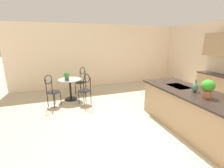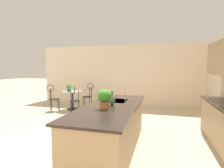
{
  "view_description": "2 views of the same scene",
  "coord_description": "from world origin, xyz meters",
  "px_view_note": "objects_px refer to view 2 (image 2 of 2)",
  "views": [
    {
      "loc": [
        2.88,
        -2.06,
        2.06
      ],
      "look_at": [
        -0.71,
        -0.78,
        1.01
      ],
      "focal_mm": 25.9,
      "sensor_mm": 36.0,
      "label": 1
    },
    {
      "loc": [
        3.73,
        1.82,
        1.69
      ],
      "look_at": [
        -1.43,
        0.39,
        1.19
      ],
      "focal_mm": 28.6,
      "sensor_mm": 36.0,
      "label": 2
    }
  ],
  "objects_px": {
    "chair_toward_desk": "(53,96)",
    "potted_plant_on_table": "(69,88)",
    "chair_by_island": "(75,98)",
    "vase_on_counter": "(112,100)",
    "chair_near_window": "(89,94)",
    "bistro_table": "(73,98)",
    "potted_plant_counter_near": "(104,98)"
  },
  "relations": [
    {
      "from": "chair_toward_desk",
      "to": "potted_plant_on_table",
      "type": "distance_m",
      "value": 0.69
    },
    {
      "from": "chair_near_window",
      "to": "chair_by_island",
      "type": "bearing_deg",
      "value": -2.68
    },
    {
      "from": "bistro_table",
      "to": "chair_by_island",
      "type": "height_order",
      "value": "chair_by_island"
    },
    {
      "from": "chair_toward_desk",
      "to": "vase_on_counter",
      "type": "xyz_separation_m",
      "value": [
        2.49,
        3.07,
        0.46
      ]
    },
    {
      "from": "bistro_table",
      "to": "vase_on_counter",
      "type": "height_order",
      "value": "vase_on_counter"
    },
    {
      "from": "chair_near_window",
      "to": "vase_on_counter",
      "type": "relative_size",
      "value": 3.62
    },
    {
      "from": "chair_by_island",
      "to": "potted_plant_on_table",
      "type": "bearing_deg",
      "value": -135.0
    },
    {
      "from": "chair_by_island",
      "to": "vase_on_counter",
      "type": "distance_m",
      "value": 3.13
    },
    {
      "from": "chair_by_island",
      "to": "potted_plant_on_table",
      "type": "xyz_separation_m",
      "value": [
        -0.52,
        -0.52,
        0.32
      ]
    },
    {
      "from": "bistro_table",
      "to": "chair_near_window",
      "type": "xyz_separation_m",
      "value": [
        -0.52,
        0.48,
        0.13
      ]
    },
    {
      "from": "bistro_table",
      "to": "chair_toward_desk",
      "type": "height_order",
      "value": "chair_toward_desk"
    },
    {
      "from": "bistro_table",
      "to": "potted_plant_counter_near",
      "type": "xyz_separation_m",
      "value": [
        3.29,
        2.42,
        0.68
      ]
    },
    {
      "from": "chair_toward_desk",
      "to": "bistro_table",
      "type": "bearing_deg",
      "value": 126.73
    },
    {
      "from": "chair_near_window",
      "to": "bistro_table",
      "type": "bearing_deg",
      "value": -42.2
    },
    {
      "from": "bistro_table",
      "to": "potted_plant_counter_near",
      "type": "bearing_deg",
      "value": 36.38
    },
    {
      "from": "chair_toward_desk",
      "to": "potted_plant_counter_near",
      "type": "distance_m",
      "value": 4.18
    },
    {
      "from": "vase_on_counter",
      "to": "potted_plant_counter_near",
      "type": "bearing_deg",
      "value": -8.52
    },
    {
      "from": "bistro_table",
      "to": "vase_on_counter",
      "type": "distance_m",
      "value": 3.89
    },
    {
      "from": "chair_near_window",
      "to": "potted_plant_on_table",
      "type": "height_order",
      "value": "chair_near_window"
    },
    {
      "from": "bistro_table",
      "to": "potted_plant_on_table",
      "type": "height_order",
      "value": "potted_plant_on_table"
    },
    {
      "from": "chair_near_window",
      "to": "vase_on_counter",
      "type": "height_order",
      "value": "vase_on_counter"
    },
    {
      "from": "chair_near_window",
      "to": "potted_plant_on_table",
      "type": "relative_size",
      "value": 3.78
    },
    {
      "from": "bistro_table",
      "to": "chair_toward_desk",
      "type": "xyz_separation_m",
      "value": [
        0.44,
        -0.6,
        0.13
      ]
    },
    {
      "from": "chair_toward_desk",
      "to": "potted_plant_counter_near",
      "type": "xyz_separation_m",
      "value": [
        2.84,
        3.02,
        0.56
      ]
    },
    {
      "from": "chair_near_window",
      "to": "vase_on_counter",
      "type": "distance_m",
      "value": 4.03
    },
    {
      "from": "potted_plant_counter_near",
      "to": "chair_by_island",
      "type": "bearing_deg",
      "value": -143.14
    },
    {
      "from": "bistro_table",
      "to": "chair_by_island",
      "type": "xyz_separation_m",
      "value": [
        0.62,
        0.42,
        0.13
      ]
    },
    {
      "from": "chair_toward_desk",
      "to": "potted_plant_on_table",
      "type": "bearing_deg",
      "value": 124.63
    },
    {
      "from": "bistro_table",
      "to": "chair_by_island",
      "type": "relative_size",
      "value": 0.77
    },
    {
      "from": "chair_toward_desk",
      "to": "vase_on_counter",
      "type": "relative_size",
      "value": 3.62
    },
    {
      "from": "chair_by_island",
      "to": "potted_plant_on_table",
      "type": "distance_m",
      "value": 0.8
    },
    {
      "from": "bistro_table",
      "to": "chair_toward_desk",
      "type": "relative_size",
      "value": 0.77
    }
  ]
}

